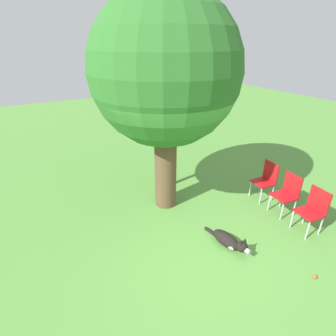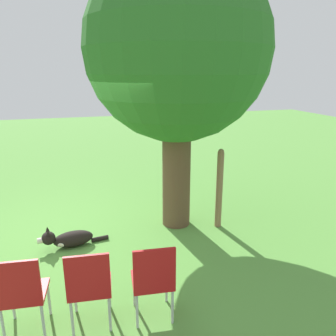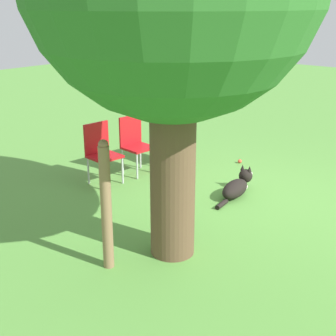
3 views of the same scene
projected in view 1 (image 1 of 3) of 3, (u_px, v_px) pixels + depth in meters
ground_plane at (201, 243)px, 5.02m from camera, size 30.00×30.00×0.00m
oak_tree at (165, 73)px, 4.96m from camera, size 2.91×2.91×4.43m
dog at (229, 241)px, 4.88m from camera, size 0.35×1.07×0.38m
fence_post at (164, 163)px, 6.61m from camera, size 0.11×0.11×1.40m
red_chair_0 at (313, 208)px, 5.14m from camera, size 0.46×0.48×0.93m
red_chair_1 at (287, 192)px, 5.69m from camera, size 0.46×0.48×0.93m
red_chair_2 at (266, 178)px, 6.24m from camera, size 0.46×0.48×0.93m
tennis_ball at (315, 277)px, 4.27m from camera, size 0.07×0.07×0.07m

